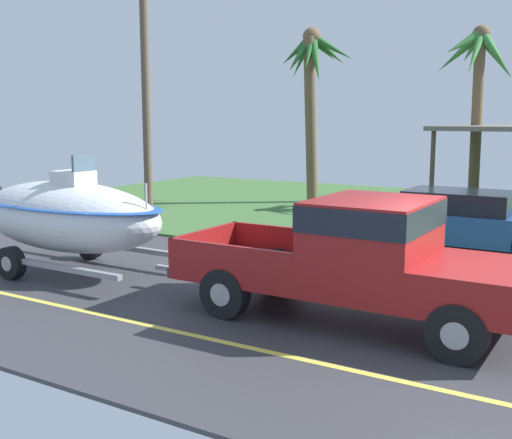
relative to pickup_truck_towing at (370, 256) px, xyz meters
name	(u,v)px	position (x,y,z in m)	size (l,w,h in m)	color
pickup_truck_towing	(370,256)	(0.00, 0.00, 0.00)	(5.69, 2.02, 1.93)	maroon
boat_on_trailer	(66,215)	(-6.51, 0.00, 0.09)	(5.90, 2.31, 2.40)	gray
parked_sedan_near	(465,220)	(-0.12, 6.61, -0.39)	(4.34, 1.85, 1.38)	#234C89
palm_tree_near_right	(480,69)	(-1.40, 13.12, 3.61)	(2.62, 3.75, 6.08)	brown
palm_tree_mid	(312,73)	(-6.77, 11.65, 3.60)	(2.68, 2.54, 6.22)	brown
utility_pole	(145,64)	(-8.81, 5.17, 3.54)	(0.24, 1.80, 8.89)	brown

